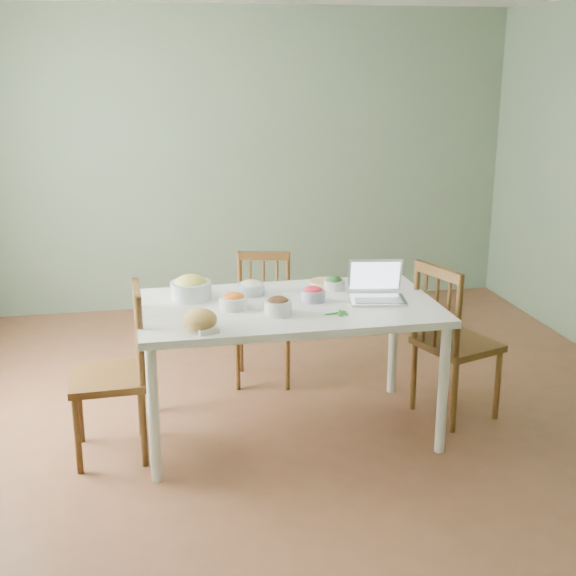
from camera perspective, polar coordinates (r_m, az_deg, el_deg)
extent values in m
cube|color=brown|center=(5.08, 0.85, -9.44)|extent=(5.00, 5.00, 0.00)
cube|color=#5A6B52|center=(7.09, -3.46, 9.41)|extent=(5.00, 0.00, 2.70)
cube|color=#5A6B52|center=(2.36, 14.06, -5.75)|extent=(5.00, 0.00, 2.70)
ellipsoid|color=tan|center=(4.14, -6.56, -2.35)|extent=(0.20, 0.20, 0.12)
cube|color=white|center=(4.09, -5.88, -3.25)|extent=(0.12, 0.06, 0.03)
cylinder|color=#E3C18B|center=(5.01, 2.71, 0.46)|extent=(0.20, 0.20, 0.02)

